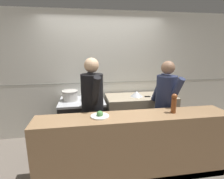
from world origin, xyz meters
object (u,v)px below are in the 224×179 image
(oven_range, at_px, (83,122))
(pepper_mill, at_px, (174,103))
(chef_sous, at_px, (165,104))
(plated_dish_main, at_px, (100,115))
(sauce_pot, at_px, (91,95))
(chef_head_cook, at_px, (93,106))
(chefs_knife, at_px, (153,97))
(stock_pot, at_px, (70,95))
(mixing_bowl_steel, at_px, (137,94))

(oven_range, xyz_separation_m, pepper_mill, (1.30, -1.09, 0.67))
(pepper_mill, bearing_deg, oven_range, 140.10)
(chef_sous, bearing_deg, plated_dish_main, -174.36)
(oven_range, distance_m, chef_sous, 1.62)
(chef_sous, bearing_deg, pepper_mill, -118.93)
(sauce_pot, bearing_deg, oven_range, -178.44)
(chef_head_cook, relative_size, chef_sous, 1.04)
(chefs_knife, relative_size, plated_dish_main, 1.53)
(stock_pot, relative_size, mixing_bowl_steel, 1.19)
(sauce_pot, bearing_deg, chefs_knife, -5.55)
(mixing_bowl_steel, distance_m, plated_dish_main, 1.35)
(oven_range, height_order, mixing_bowl_steel, mixing_bowl_steel)
(sauce_pot, relative_size, mixing_bowl_steel, 1.08)
(sauce_pot, xyz_separation_m, pepper_mill, (1.13, -1.09, 0.13))
(mixing_bowl_steel, distance_m, chef_head_cook, 1.08)
(mixing_bowl_steel, xyz_separation_m, plated_dish_main, (-0.84, -1.06, 0.01))
(mixing_bowl_steel, xyz_separation_m, pepper_mill, (0.21, -1.08, 0.14))
(plated_dish_main, bearing_deg, stock_pot, 112.93)
(chefs_knife, bearing_deg, sauce_pot, 174.45)
(oven_range, distance_m, sauce_pot, 0.56)
(stock_pot, distance_m, chef_sous, 1.76)
(pepper_mill, distance_m, chef_head_cook, 1.24)
(sauce_pot, height_order, chef_head_cook, chef_head_cook)
(sauce_pot, xyz_separation_m, chef_head_cook, (0.01, -0.59, -0.02))
(stock_pot, relative_size, sauce_pot, 1.10)
(oven_range, xyz_separation_m, chef_head_cook, (0.17, -0.59, 0.52))
(plated_dish_main, bearing_deg, pepper_mill, -1.06)
(sauce_pot, distance_m, plated_dish_main, 1.08)
(chefs_knife, bearing_deg, mixing_bowl_steel, 160.79)
(chefs_knife, relative_size, chef_sous, 0.23)
(oven_range, xyz_separation_m, chefs_knife, (1.39, -0.11, 0.48))
(plated_dish_main, bearing_deg, chef_sous, 21.27)
(mixing_bowl_steel, bearing_deg, chef_head_cook, -147.81)
(pepper_mill, xyz_separation_m, chef_head_cook, (-1.13, 0.50, -0.15))
(mixing_bowl_steel, bearing_deg, oven_range, 179.47)
(pepper_mill, bearing_deg, mixing_bowl_steel, 101.11)
(sauce_pot, bearing_deg, mixing_bowl_steel, -0.91)
(mixing_bowl_steel, relative_size, chef_head_cook, 0.15)
(sauce_pot, distance_m, chefs_knife, 1.23)
(oven_range, height_order, chef_sous, chef_sous)
(stock_pot, relative_size, chef_head_cook, 0.17)
(sauce_pot, bearing_deg, chef_head_cook, -89.33)
(oven_range, xyz_separation_m, sauce_pot, (0.17, 0.00, 0.54))
(oven_range, height_order, sauce_pot, sauce_pot)
(pepper_mill, bearing_deg, stock_pot, 143.44)
(oven_range, xyz_separation_m, plated_dish_main, (0.25, -1.07, 0.54))
(stock_pot, height_order, pepper_mill, pepper_mill)
(plated_dish_main, height_order, pepper_mill, pepper_mill)
(oven_range, height_order, chef_head_cook, chef_head_cook)
(oven_range, relative_size, mixing_bowl_steel, 3.52)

